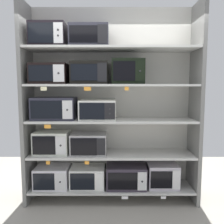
# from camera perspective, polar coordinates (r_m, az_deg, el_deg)

# --- Properties ---
(back_panel) EXTENTS (2.47, 0.04, 2.74)m
(back_panel) POSITION_cam_1_polar(r_m,az_deg,el_deg) (3.51, 0.01, 2.20)
(back_panel) COLOR beige
(back_panel) RESTS_ON ground
(upright_left) EXTENTS (0.05, 0.49, 2.74)m
(upright_left) POSITION_cam_1_polar(r_m,az_deg,el_deg) (3.45, -19.76, 1.74)
(upright_left) COLOR slate
(upright_left) RESTS_ON ground
(upright_right) EXTENTS (0.05, 0.49, 2.74)m
(upright_right) POSITION_cam_1_polar(r_m,az_deg,el_deg) (3.45, 19.79, 1.74)
(upright_right) COLOR slate
(upright_right) RESTS_ON ground
(shelf_0) EXTENTS (2.27, 0.49, 0.03)m
(shelf_0) POSITION_cam_1_polar(r_m,az_deg,el_deg) (3.54, 0.00, -17.69)
(shelf_0) COLOR beige
(shelf_0) RESTS_ON ground
(microwave_0) EXTENTS (0.47, 0.40, 0.29)m
(microwave_0) POSITION_cam_1_polar(r_m,az_deg,el_deg) (3.58, -14.09, -14.87)
(microwave_0) COLOR silver
(microwave_0) RESTS_ON shelf_0
(microwave_1) EXTENTS (0.48, 0.37, 0.28)m
(microwave_1) POSITION_cam_1_polar(r_m,az_deg,el_deg) (3.50, -5.79, -15.30)
(microwave_1) COLOR white
(microwave_1) RESTS_ON shelf_0
(microwave_2) EXTENTS (0.55, 0.43, 0.32)m
(microwave_2) POSITION_cam_1_polar(r_m,az_deg,el_deg) (3.48, 3.51, -15.09)
(microwave_2) COLOR #322C38
(microwave_2) RESTS_ON shelf_0
(microwave_3) EXTENTS (0.42, 0.37, 0.33)m
(microwave_3) POSITION_cam_1_polar(r_m,az_deg,el_deg) (3.54, 12.20, -14.68)
(microwave_3) COLOR #B9B1BF
(microwave_3) RESTS_ON shelf_0
(price_tag_0) EXTENTS (0.09, 0.00, 0.04)m
(price_tag_0) POSITION_cam_1_polar(r_m,az_deg,el_deg) (3.34, 3.24, -20.04)
(price_tag_0) COLOR white
(price_tag_1) EXTENTS (0.07, 0.00, 0.04)m
(price_tag_1) POSITION_cam_1_polar(r_m,az_deg,el_deg) (3.40, 12.45, -19.62)
(price_tag_1) COLOR white
(shelf_1) EXTENTS (2.27, 0.49, 0.03)m
(shelf_1) POSITION_cam_1_polar(r_m,az_deg,el_deg) (3.37, 0.00, -10.16)
(shelf_1) COLOR beige
(microwave_4) EXTENTS (0.48, 0.35, 0.31)m
(microwave_4) POSITION_cam_1_polar(r_m,az_deg,el_deg) (3.43, -14.25, -7.16)
(microwave_4) COLOR silver
(microwave_4) RESTS_ON shelf_1
(microwave_5) EXTENTS (0.49, 0.39, 0.28)m
(microwave_5) POSITION_cam_1_polar(r_m,az_deg,el_deg) (3.34, -5.50, -7.55)
(microwave_5) COLOR #A2A0A2
(microwave_5) RESTS_ON shelf_1
(price_tag_2) EXTENTS (0.05, 0.00, 0.04)m
(price_tag_2) POSITION_cam_1_polar(r_m,az_deg,el_deg) (3.26, -15.14, -11.79)
(price_tag_2) COLOR orange
(price_tag_3) EXTENTS (0.06, 0.00, 0.04)m
(price_tag_3) POSITION_cam_1_polar(r_m,az_deg,el_deg) (3.17, -6.01, -12.14)
(price_tag_3) COLOR orange
(shelf_2) EXTENTS (2.27, 0.49, 0.03)m
(shelf_2) POSITION_cam_1_polar(r_m,az_deg,el_deg) (3.27, 0.00, -2.00)
(shelf_2) COLOR beige
(microwave_6) EXTENTS (0.58, 0.40, 0.30)m
(microwave_6) POSITION_cam_1_polar(r_m,az_deg,el_deg) (3.34, -13.63, 0.87)
(microwave_6) COLOR #282836
(microwave_6) RESTS_ON shelf_2
(microwave_7) EXTENTS (0.49, 0.44, 0.27)m
(microwave_7) POSITION_cam_1_polar(r_m,az_deg,el_deg) (3.25, -3.35, 0.59)
(microwave_7) COLOR silver
(microwave_7) RESTS_ON shelf_2
(price_tag_4) EXTENTS (0.09, 0.00, 0.05)m
(price_tag_4) POSITION_cam_1_polar(r_m,az_deg,el_deg) (3.14, -15.23, -3.41)
(price_tag_4) COLOR orange
(shelf_3) EXTENTS (2.27, 0.49, 0.03)m
(shelf_3) POSITION_cam_1_polar(r_m,az_deg,el_deg) (3.23, 0.00, 6.52)
(shelf_3) COLOR beige
(microwave_8) EXTENTS (0.48, 0.43, 0.27)m
(microwave_8) POSITION_cam_1_polar(r_m,az_deg,el_deg) (3.34, -14.65, 8.91)
(microwave_8) COLOR black
(microwave_8) RESTS_ON shelf_3
(microwave_9) EXTENTS (0.49, 0.40, 0.30)m
(microwave_9) POSITION_cam_1_polar(r_m,az_deg,el_deg) (3.25, -5.30, 9.39)
(microwave_9) COLOR black
(microwave_9) RESTS_ON shelf_3
(microwave_10) EXTENTS (0.43, 0.38, 0.33)m
(microwave_10) POSITION_cam_1_polar(r_m,az_deg,el_deg) (3.24, 3.90, 9.70)
(microwave_10) COLOR black
(microwave_10) RESTS_ON shelf_3
(price_tag_5) EXTENTS (0.08, 0.00, 0.05)m
(price_tag_5) POSITION_cam_1_polar(r_m,az_deg,el_deg) (3.11, -16.12, 5.45)
(price_tag_5) COLOR beige
(price_tag_6) EXTENTS (0.09, 0.00, 0.05)m
(price_tag_6) POSITION_cam_1_polar(r_m,az_deg,el_deg) (3.00, -5.85, 5.63)
(price_tag_6) COLOR orange
(price_tag_7) EXTENTS (0.05, 0.00, 0.05)m
(price_tag_7) POSITION_cam_1_polar(r_m,az_deg,el_deg) (2.99, 3.67, 5.68)
(price_tag_7) COLOR orange
(shelf_4) EXTENTS (2.27, 0.49, 0.03)m
(shelf_4) POSITION_cam_1_polar(r_m,az_deg,el_deg) (3.27, 0.00, 15.03)
(shelf_4) COLOR beige
(microwave_11) EXTENTS (0.47, 0.34, 0.32)m
(microwave_11) POSITION_cam_1_polar(r_m,az_deg,el_deg) (3.40, -15.03, 17.47)
(microwave_11) COLOR black
(microwave_11) RESTS_ON shelf_4
(microwave_12) EXTENTS (0.51, 0.35, 0.29)m
(microwave_12) POSITION_cam_1_polar(r_m,az_deg,el_deg) (3.31, -5.43, 17.73)
(microwave_12) COLOR #272731
(microwave_12) RESTS_ON shelf_4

